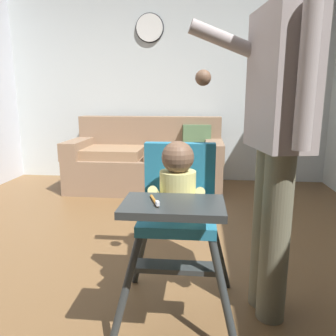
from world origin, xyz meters
name	(u,v)px	position (x,y,z in m)	size (l,w,h in m)	color
ground	(125,273)	(0.00, 0.00, -0.05)	(5.75, 6.47, 0.10)	brown
wall_far	(166,81)	(0.00, 2.47, 1.30)	(4.95, 0.06, 2.60)	silver
couch	(147,161)	(-0.17, 1.95, 0.33)	(1.82, 0.86, 0.86)	#876B52
high_chair	(178,200)	(0.38, -0.45, 0.62)	(0.62, 0.73, 0.91)	#2E3334
adult_standing	(277,129)	(0.84, -0.37, 0.95)	(0.57, 0.50, 1.68)	#68654F
toy_ball	(201,218)	(0.50, 0.75, 0.07)	(0.14, 0.14, 0.14)	#284CB7
wall_clock	(150,28)	(-0.20, 2.42, 1.95)	(0.36, 0.04, 0.36)	white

